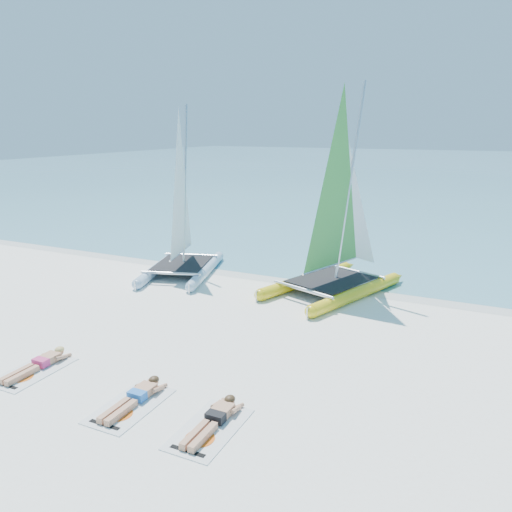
{
  "coord_description": "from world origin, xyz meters",
  "views": [
    {
      "loc": [
        6.62,
        -11.09,
        5.5
      ],
      "look_at": [
        0.8,
        1.2,
        1.97
      ],
      "focal_mm": 35.0,
      "sensor_mm": 36.0,
      "label": 1
    }
  ],
  "objects": [
    {
      "name": "catamaran_blue",
      "position": [
        -3.91,
        4.5,
        1.96
      ],
      "size": [
        3.56,
        5.26,
        6.56
      ],
      "rotation": [
        0.0,
        0.0,
        0.29
      ],
      "color": "#A4C1D8",
      "rests_on": "ground"
    },
    {
      "name": "towel_a",
      "position": [
        -2.56,
        -3.79,
        0.01
      ],
      "size": [
        1.0,
        1.85,
        0.02
      ],
      "primitive_type": "cube",
      "color": "silver",
      "rests_on": "ground"
    },
    {
      "name": "sunbather_c",
      "position": [
        2.31,
        -3.83,
        0.12
      ],
      "size": [
        0.37,
        1.73,
        0.26
      ],
      "color": "tan",
      "rests_on": "towel_c"
    },
    {
      "name": "towel_b",
      "position": [
        0.44,
        -4.02,
        0.01
      ],
      "size": [
        1.0,
        1.85,
        0.02
      ],
      "primitive_type": "cube",
      "color": "silver",
      "rests_on": "ground"
    },
    {
      "name": "sunbather_b",
      "position": [
        0.44,
        -3.83,
        0.12
      ],
      "size": [
        0.37,
        1.73,
        0.26
      ],
      "color": "tan",
      "rests_on": "towel_b"
    },
    {
      "name": "sea",
      "position": [
        0.0,
        63.0,
        0.01
      ],
      "size": [
        140.0,
        115.0,
        0.01
      ],
      "primitive_type": "cube",
      "color": "#7CBACF",
      "rests_on": "ground"
    },
    {
      "name": "towel_c",
      "position": [
        2.31,
        -4.02,
        0.01
      ],
      "size": [
        1.0,
        1.85,
        0.02
      ],
      "primitive_type": "cube",
      "color": "silver",
      "rests_on": "ground"
    },
    {
      "name": "wet_sand_strip",
      "position": [
        0.0,
        5.5,
        0.0
      ],
      "size": [
        140.0,
        1.4,
        0.01
      ],
      "primitive_type": "cube",
      "color": "silver",
      "rests_on": "ground"
    },
    {
      "name": "sunbather_a",
      "position": [
        -2.56,
        -3.6,
        0.12
      ],
      "size": [
        0.37,
        1.73,
        0.26
      ],
      "color": "tan",
      "rests_on": "towel_a"
    },
    {
      "name": "ground",
      "position": [
        0.0,
        0.0,
        0.0
      ],
      "size": [
        140.0,
        140.0,
        0.0
      ],
      "primitive_type": "plane",
      "color": "white",
      "rests_on": "ground"
    },
    {
      "name": "catamaran_yellow",
      "position": [
        2.16,
        5.21,
        2.28
      ],
      "size": [
        4.17,
        5.84,
        7.22
      ],
      "rotation": [
        0.0,
        0.0,
        -0.34
      ],
      "color": "yellow",
      "rests_on": "ground"
    }
  ]
}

